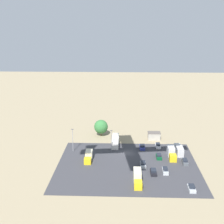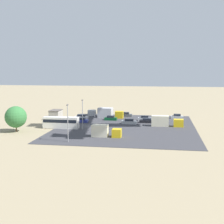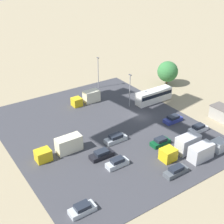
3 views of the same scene
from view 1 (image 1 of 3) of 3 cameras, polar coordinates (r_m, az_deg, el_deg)
name	(u,v)px [view 1 (image 1 of 3)]	position (r m, az deg, el deg)	size (l,w,h in m)	color
ground_plane	(127,153)	(116.23, 2.77, -7.54)	(400.00, 400.00, 0.00)	gray
parking_lot_surface	(127,165)	(106.76, 2.82, -9.74)	(47.23, 39.71, 0.08)	#38383D
shed_building	(154,136)	(130.03, 7.69, -4.34)	(5.19, 3.57, 3.08)	#9E998E
bus	(115,141)	(122.80, 0.63, -5.29)	(2.52, 10.15, 3.23)	silver
parked_car_0	(153,172)	(101.82, 7.59, -10.79)	(1.91, 4.64, 1.47)	black
parked_car_1	(143,164)	(106.32, 5.70, -9.49)	(1.81, 4.71, 1.58)	#ADB2B7
parked_car_2	(165,171)	(103.04, 9.70, -10.51)	(1.70, 4.27, 1.64)	#ADB2B7
parked_car_3	(159,156)	(112.96, 8.57, -8.04)	(1.82, 4.12, 1.52)	#0C4723
parked_car_4	(142,147)	(120.45, 5.55, -6.37)	(1.99, 4.46, 1.51)	navy
parked_car_5	(192,188)	(94.79, 14.36, -13.32)	(1.89, 4.10, 1.49)	#ADB2B7
parked_car_6	(185,162)	(110.69, 13.17, -8.81)	(1.70, 4.63, 1.53)	#4C5156
parked_car_7	(158,146)	(122.36, 8.40, -6.10)	(1.80, 4.53, 1.56)	silver
parked_truck_0	(171,153)	(114.46, 10.80, -7.32)	(2.42, 8.80, 3.38)	gold
parked_truck_1	(179,150)	(117.77, 12.15, -6.80)	(2.34, 8.87, 3.06)	#ADB2B7
parked_truck_2	(138,178)	(96.09, 4.70, -11.86)	(2.31, 9.27, 3.13)	gold
parked_truck_3	(89,156)	(110.33, -4.29, -8.08)	(2.33, 7.42, 2.96)	gold
tree_near_shed	(101,127)	(132.21, -2.02, -2.70)	(5.85, 5.85, 7.00)	brown
light_pole_lot_centre	(111,140)	(115.52, -0.13, -5.14)	(0.90, 0.28, 8.43)	gray
light_pole_lot_edge	(73,139)	(116.75, -7.20, -4.95)	(0.90, 0.28, 8.79)	gray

